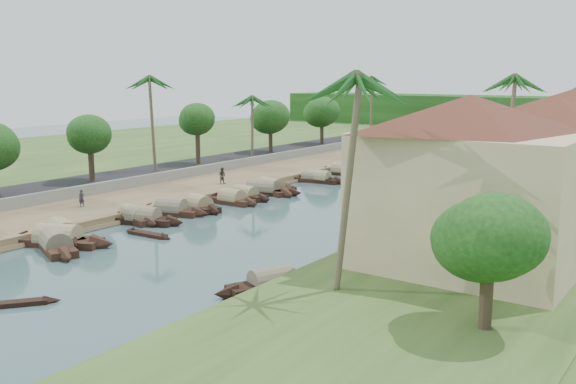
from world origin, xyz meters
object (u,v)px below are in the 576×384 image
Objects in this scene: sampan_1 at (62,235)px; bridge at (510,140)px; sampan_0 at (56,245)px; building_near at (466,183)px; person_near at (82,198)px.

bridge is at bearing 103.06° from sampan_1.
sampan_0 is at bearing -23.53° from sampan_1.
building_near is at bearing -75.61° from bridge.
sampan_0 is (-7.98, -82.68, -1.31)m from bridge.
person_near is (-8.13, 8.51, 1.17)m from sampan_0.
sampan_1 is 5.26× the size of person_near.
bridge reaches higher than sampan_1.
bridge is at bearing 104.39° from building_near.
building_near is at bearing 33.01° from sampan_1.
sampan_0 is 2.99m from sampan_1.
bridge is 3.35× the size of sampan_0.
building_near reaches higher than person_near.
bridge reaches higher than sampan_0.
bridge is 83.07m from sampan_0.
person_near is (-35.10, -0.17, -4.80)m from building_near.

